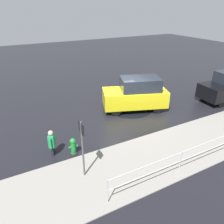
{
  "coord_description": "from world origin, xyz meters",
  "views": [
    {
      "loc": [
        6.3,
        10.11,
        6.03
      ],
      "look_at": [
        1.43,
        0.97,
        0.9
      ],
      "focal_mm": 35.0,
      "sensor_mm": 36.0,
      "label": 1
    }
  ],
  "objects": [
    {
      "name": "kerb_strip",
      "position": [
        0.0,
        4.2,
        0.02
      ],
      "size": [
        24.0,
        3.2,
        0.04
      ],
      "primitive_type": "cube",
      "color": "gray",
      "rests_on": "ground"
    },
    {
      "name": "moving_hatchback",
      "position": [
        -0.97,
        -0.33,
        1.03
      ],
      "size": [
        4.25,
        2.94,
        2.06
      ],
      "color": "yellow",
      "rests_on": "ground"
    },
    {
      "name": "pedestrian",
      "position": [
        4.89,
        1.89,
        0.68
      ],
      "size": [
        0.37,
        0.52,
        1.22
      ],
      "color": "#1E8C4C",
      "rests_on": "ground"
    },
    {
      "name": "puddle_patch",
      "position": [
        -0.72,
        -0.56,
        0.0
      ],
      "size": [
        2.88,
        2.88,
        0.01
      ],
      "primitive_type": "cylinder",
      "color": "black",
      "rests_on": "ground"
    },
    {
      "name": "sign_post",
      "position": [
        4.16,
        3.81,
        1.58
      ],
      "size": [
        0.07,
        0.44,
        2.4
      ],
      "color": "#4C4C51",
      "rests_on": "ground"
    },
    {
      "name": "ground_plane",
      "position": [
        0.0,
        0.0,
        0.0
      ],
      "size": [
        60.0,
        60.0,
        0.0
      ],
      "primitive_type": "plane",
      "color": "black"
    },
    {
      "name": "metal_railing",
      "position": [
        -0.81,
        5.43,
        0.74
      ],
      "size": [
        9.59,
        0.04,
        1.05
      ],
      "color": "#B7BABF",
      "rests_on": "ground"
    },
    {
      "name": "fire_hydrant",
      "position": [
        4.07,
        2.28,
        0.4
      ],
      "size": [
        0.42,
        0.31,
        0.8
      ],
      "color": "#197A2D",
      "rests_on": "ground"
    }
  ]
}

